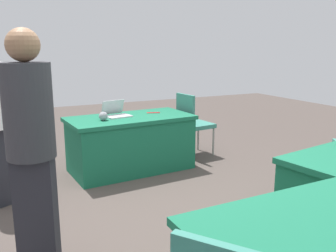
{
  "coord_description": "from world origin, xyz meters",
  "views": [
    {
      "loc": [
        1.33,
        2.97,
        1.62
      ],
      "look_at": [
        -0.11,
        0.03,
        0.9
      ],
      "focal_mm": 38.91,
      "sensor_mm": 36.0,
      "label": 1
    }
  ],
  "objects_px": {
    "person_attendee_standing": "(31,140)",
    "scissors_red": "(153,113)",
    "chair_back_row": "(192,121)",
    "yarn_ball": "(103,116)",
    "table_foreground": "(131,143)",
    "laptop_silver": "(117,113)"
  },
  "relations": [
    {
      "from": "chair_back_row",
      "to": "laptop_silver",
      "type": "xyz_separation_m",
      "value": [
        1.21,
        0.12,
        0.23
      ]
    },
    {
      "from": "chair_back_row",
      "to": "yarn_ball",
      "type": "relative_size",
      "value": 8.59
    },
    {
      "from": "table_foreground",
      "to": "laptop_silver",
      "type": "relative_size",
      "value": 4.53
    },
    {
      "from": "person_attendee_standing",
      "to": "laptop_silver",
      "type": "xyz_separation_m",
      "value": [
        -1.23,
        -1.84,
        -0.21
      ]
    },
    {
      "from": "scissors_red",
      "to": "person_attendee_standing",
      "type": "bearing_deg",
      "value": -115.83
    },
    {
      "from": "yarn_ball",
      "to": "table_foreground",
      "type": "bearing_deg",
      "value": -165.28
    },
    {
      "from": "person_attendee_standing",
      "to": "yarn_ball",
      "type": "distance_m",
      "value": 1.94
    },
    {
      "from": "laptop_silver",
      "to": "scissors_red",
      "type": "xyz_separation_m",
      "value": [
        -0.53,
        -0.02,
        -0.04
      ]
    },
    {
      "from": "table_foreground",
      "to": "laptop_silver",
      "type": "xyz_separation_m",
      "value": [
        0.16,
        -0.09,
        0.4
      ]
    },
    {
      "from": "chair_back_row",
      "to": "person_attendee_standing",
      "type": "distance_m",
      "value": 3.15
    },
    {
      "from": "chair_back_row",
      "to": "person_attendee_standing",
      "type": "xyz_separation_m",
      "value": [
        2.44,
        1.95,
        0.44
      ]
    },
    {
      "from": "scissors_red",
      "to": "yarn_ball",
      "type": "bearing_deg",
      "value": -147.13
    },
    {
      "from": "table_foreground",
      "to": "chair_back_row",
      "type": "xyz_separation_m",
      "value": [
        -1.05,
        -0.2,
        0.17
      ]
    },
    {
      "from": "person_attendee_standing",
      "to": "scissors_red",
      "type": "relative_size",
      "value": 9.69
    },
    {
      "from": "yarn_ball",
      "to": "scissors_red",
      "type": "relative_size",
      "value": 0.61
    },
    {
      "from": "laptop_silver",
      "to": "yarn_ball",
      "type": "height_order",
      "value": "laptop_silver"
    },
    {
      "from": "laptop_silver",
      "to": "person_attendee_standing",
      "type": "bearing_deg",
      "value": 45.31
    },
    {
      "from": "table_foreground",
      "to": "scissors_red",
      "type": "distance_m",
      "value": 0.54
    },
    {
      "from": "chair_back_row",
      "to": "scissors_red",
      "type": "height_order",
      "value": "chair_back_row"
    },
    {
      "from": "table_foreground",
      "to": "yarn_ball",
      "type": "xyz_separation_m",
      "value": [
        0.39,
        0.1,
        0.42
      ]
    },
    {
      "from": "person_attendee_standing",
      "to": "scissors_red",
      "type": "height_order",
      "value": "person_attendee_standing"
    },
    {
      "from": "person_attendee_standing",
      "to": "yarn_ball",
      "type": "height_order",
      "value": "person_attendee_standing"
    }
  ]
}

